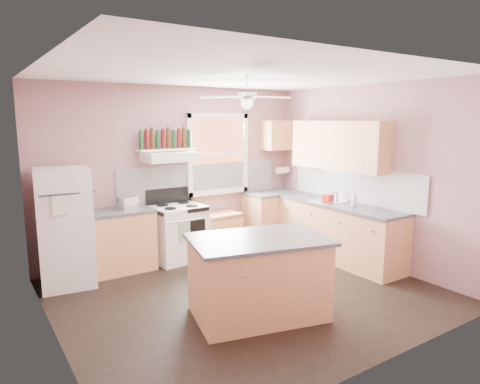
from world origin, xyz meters
TOP-DOWN VIEW (x-y plane):
  - floor at (0.00, 0.00)m, footprint 4.50×4.50m
  - ceiling at (0.00, 0.00)m, footprint 4.50×4.50m
  - wall_back at (0.00, 2.02)m, footprint 4.50×0.05m
  - wall_right at (2.27, 0.00)m, footprint 0.05×4.00m
  - wall_left at (-2.27, 0.00)m, footprint 0.05×4.00m
  - backsplash_back at (0.45, 1.99)m, footprint 2.90×0.03m
  - backsplash_right at (2.23, 0.30)m, footprint 0.03×2.60m
  - window_view at (0.75, 1.98)m, footprint 1.00×0.02m
  - window_frame at (0.75, 1.96)m, footprint 1.16×0.07m
  - refrigerator at (-1.84, 1.52)m, footprint 0.74×0.72m
  - base_cabinet_left at (-1.06, 1.70)m, footprint 0.90×0.60m
  - counter_left at (-1.06, 1.70)m, footprint 0.92×0.62m
  - toaster at (-0.93, 1.69)m, footprint 0.32×0.26m
  - stove at (-0.16, 1.67)m, footprint 0.84×0.71m
  - range_hood at (-0.23, 1.75)m, footprint 0.78×0.50m
  - bottle_shelf at (-0.23, 1.87)m, footprint 0.90×0.26m
  - cart at (0.67, 1.75)m, footprint 0.65×0.45m
  - base_cabinet_corner at (1.75, 1.70)m, footprint 1.00×0.60m
  - base_cabinet_right at (1.95, 0.30)m, footprint 0.60×2.20m
  - counter_corner at (1.75, 1.70)m, footprint 1.02×0.62m
  - counter_right at (1.94, 0.30)m, footprint 0.62×2.22m
  - sink at (1.94, 0.50)m, footprint 0.55×0.45m
  - faucet at (2.10, 0.50)m, footprint 0.03×0.03m
  - upper_cabinet_right at (2.08, 0.50)m, footprint 0.33×1.80m
  - upper_cabinet_corner at (1.95, 1.83)m, footprint 0.60×0.33m
  - paper_towel at (2.07, 1.86)m, footprint 0.26×0.12m
  - island at (-0.24, -0.59)m, footprint 1.57×1.20m
  - island_top at (-0.24, -0.59)m, footprint 1.67×1.30m
  - ceiling_fan_hub at (0.00, 0.00)m, footprint 0.20×0.20m
  - soap_bottle at (1.98, 0.04)m, footprint 0.12×0.12m
  - red_caddy at (1.95, 0.55)m, footprint 0.21×0.17m
  - wine_bottles at (-0.23, 1.87)m, footprint 0.86×0.06m

SIDE VIEW (x-z plane):
  - floor at x=0.00m, z-range 0.00..0.00m
  - cart at x=0.67m, z-range 0.00..0.63m
  - base_cabinet_left at x=-1.06m, z-range 0.00..0.86m
  - stove at x=-0.16m, z-range 0.00..0.86m
  - base_cabinet_corner at x=1.75m, z-range 0.00..0.86m
  - base_cabinet_right at x=1.95m, z-range 0.00..0.86m
  - island at x=-0.24m, z-range 0.00..0.86m
  - refrigerator at x=-1.84m, z-range 0.00..1.57m
  - counter_left at x=-1.06m, z-range 0.86..0.90m
  - counter_corner at x=1.75m, z-range 0.86..0.90m
  - counter_right at x=1.94m, z-range 0.86..0.90m
  - island_top at x=-0.24m, z-range 0.86..0.90m
  - sink at x=1.94m, z-range 0.88..0.91m
  - red_caddy at x=1.95m, z-range 0.90..1.00m
  - faucet at x=2.10m, z-range 0.90..1.04m
  - toaster at x=-0.93m, z-range 0.90..1.08m
  - soap_bottle at x=1.98m, z-range 0.90..1.13m
  - backsplash_back at x=0.45m, z-range 0.90..1.45m
  - backsplash_right at x=2.23m, z-range 0.90..1.45m
  - paper_towel at x=2.07m, z-range 1.19..1.31m
  - wall_back at x=0.00m, z-range 0.00..2.70m
  - wall_right at x=2.27m, z-range 0.00..2.70m
  - wall_left at x=-2.27m, z-range 0.00..2.70m
  - window_view at x=0.75m, z-range 1.00..2.20m
  - window_frame at x=0.75m, z-range 0.92..2.28m
  - range_hood at x=-0.23m, z-range 1.55..1.69m
  - bottle_shelf at x=-0.23m, z-range 1.71..1.73m
  - upper_cabinet_right at x=2.08m, z-range 1.40..2.16m
  - wine_bottles at x=-0.23m, z-range 1.72..2.03m
  - upper_cabinet_corner at x=1.95m, z-range 1.64..2.16m
  - ceiling_fan_hub at x=0.00m, z-range 2.41..2.49m
  - ceiling at x=0.00m, z-range 2.70..2.70m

